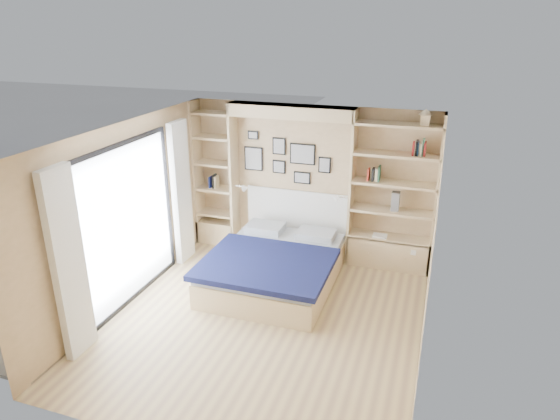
% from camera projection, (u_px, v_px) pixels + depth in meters
% --- Properties ---
extents(ground, '(4.50, 4.50, 0.00)m').
position_uv_depth(ground, '(265.00, 320.00, 6.64)').
color(ground, tan).
rests_on(ground, ground).
extents(room_shell, '(4.50, 4.50, 4.50)m').
position_uv_depth(room_shell, '(275.00, 203.00, 7.71)').
color(room_shell, tan).
rests_on(room_shell, ground).
extents(bed, '(1.82, 2.38, 1.07)m').
position_uv_depth(bed, '(275.00, 266.00, 7.47)').
color(bed, beige).
rests_on(bed, ground).
extents(photo_gallery, '(1.48, 0.02, 0.82)m').
position_uv_depth(photo_gallery, '(285.00, 158.00, 8.16)').
color(photo_gallery, black).
rests_on(photo_gallery, ground).
extents(reading_lamps, '(1.92, 0.12, 0.15)m').
position_uv_depth(reading_lamps, '(289.00, 192.00, 8.10)').
color(reading_lamps, silver).
rests_on(reading_lamps, ground).
extents(shelf_decor, '(3.55, 0.23, 2.03)m').
position_uv_depth(shelf_decor, '(380.00, 163.00, 7.53)').
color(shelf_decor, '#B42E1E').
rests_on(shelf_decor, ground).
extents(deck, '(3.20, 4.00, 0.05)m').
position_uv_depth(deck, '(46.00, 278.00, 7.70)').
color(deck, '#706552').
rests_on(deck, ground).
extents(deck_chair, '(0.49, 0.74, 0.72)m').
position_uv_depth(deck_chair, '(81.00, 273.00, 7.15)').
color(deck_chair, tan).
rests_on(deck_chair, ground).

